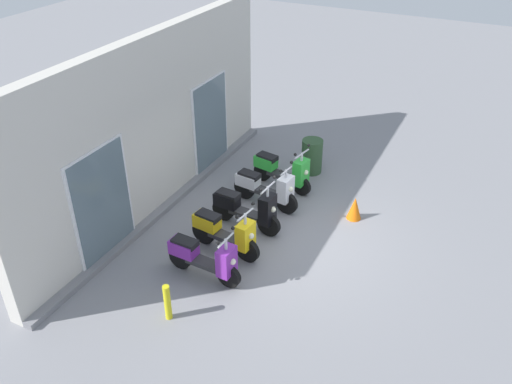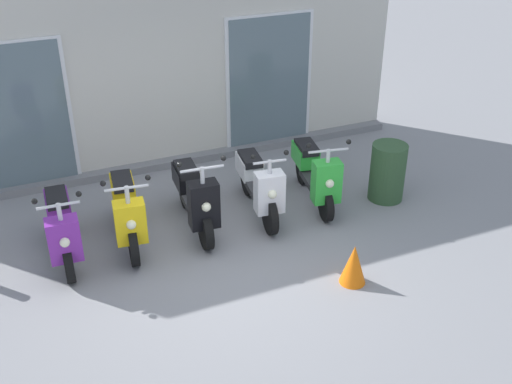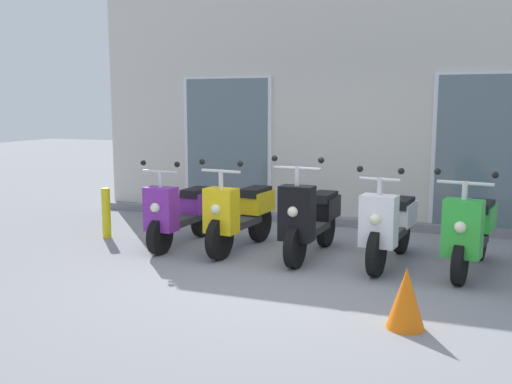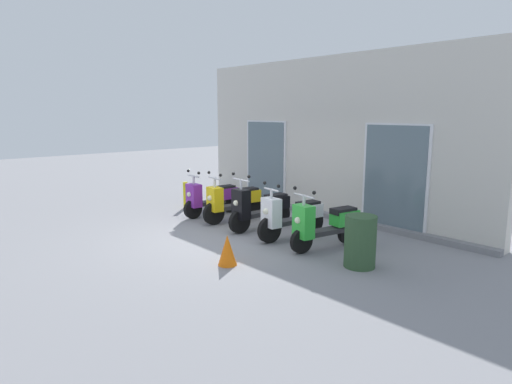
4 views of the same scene
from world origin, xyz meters
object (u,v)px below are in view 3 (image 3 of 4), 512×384
(curb_bollard, at_px, (106,213))
(scooter_white, at_px, (390,224))
(scooter_purple, at_px, (182,211))
(scooter_green, at_px, (472,230))
(scooter_black, at_px, (311,218))
(traffic_cone, at_px, (406,298))
(scooter_yellow, at_px, (241,213))

(curb_bollard, bearing_deg, scooter_white, 0.35)
(scooter_purple, distance_m, scooter_green, 3.58)
(scooter_black, xyz_separation_m, traffic_cone, (1.34, -1.93, -0.22))
(scooter_black, bearing_deg, curb_bollard, -179.78)
(scooter_purple, relative_size, curb_bollard, 2.21)
(scooter_green, height_order, traffic_cone, scooter_green)
(scooter_yellow, height_order, scooter_black, scooter_black)
(scooter_purple, xyz_separation_m, scooter_black, (1.76, 0.02, 0.03))
(scooter_white, distance_m, curb_bollard, 3.89)
(curb_bollard, bearing_deg, traffic_cone, -24.15)
(scooter_purple, xyz_separation_m, scooter_white, (2.70, 0.03, 0.02))
(scooter_purple, bearing_deg, scooter_green, 0.12)
(curb_bollard, relative_size, traffic_cone, 1.35)
(scooter_purple, height_order, scooter_yellow, scooter_yellow)
(scooter_yellow, bearing_deg, scooter_black, -0.17)
(scooter_white, bearing_deg, scooter_black, -179.25)
(scooter_purple, distance_m, scooter_yellow, 0.83)
(curb_bollard, xyz_separation_m, traffic_cone, (4.28, -1.92, -0.09))
(scooter_white, xyz_separation_m, traffic_cone, (0.39, -1.94, -0.21))
(scooter_yellow, height_order, scooter_green, scooter_yellow)
(scooter_white, height_order, scooter_green, scooter_green)
(scooter_yellow, distance_m, scooter_green, 2.75)
(scooter_black, height_order, scooter_green, scooter_black)
(scooter_yellow, xyz_separation_m, scooter_green, (2.75, -0.01, 0.00))
(scooter_purple, distance_m, scooter_black, 1.76)
(traffic_cone, bearing_deg, scooter_black, 124.71)
(scooter_yellow, bearing_deg, curb_bollard, -179.60)
(scooter_black, height_order, curb_bollard, scooter_black)
(scooter_yellow, relative_size, traffic_cone, 3.04)
(scooter_yellow, height_order, curb_bollard, scooter_yellow)
(scooter_yellow, relative_size, scooter_green, 1.00)
(scooter_purple, relative_size, scooter_white, 0.94)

